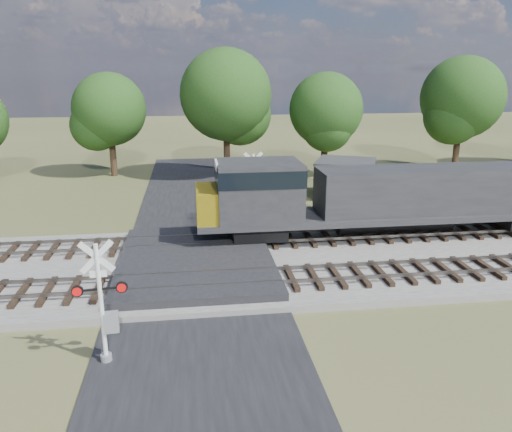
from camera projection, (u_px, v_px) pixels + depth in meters
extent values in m
plane|color=#3F4525|center=(197.00, 273.00, 22.80)|extent=(160.00, 160.00, 0.00)
cube|color=gray|center=(401.00, 256.00, 24.51)|extent=(140.00, 10.00, 0.30)
cube|color=black|center=(197.00, 272.00, 22.79)|extent=(7.00, 60.00, 0.08)
cube|color=#262628|center=(196.00, 262.00, 23.19)|extent=(7.00, 9.00, 0.62)
cube|color=black|center=(245.00, 280.00, 21.04)|extent=(44.00, 2.60, 0.18)
cube|color=#615A53|center=(432.00, 273.00, 21.34)|extent=(140.00, 0.08, 0.15)
cube|color=#615A53|center=(418.00, 261.00, 22.70)|extent=(140.00, 0.08, 0.15)
cube|color=black|center=(234.00, 241.00, 25.80)|extent=(44.00, 2.60, 0.18)
cube|color=#615A53|center=(387.00, 236.00, 26.09)|extent=(140.00, 0.08, 0.15)
cube|color=#615A53|center=(378.00, 228.00, 27.45)|extent=(140.00, 0.08, 0.15)
cylinder|color=silver|center=(101.00, 306.00, 15.29)|extent=(0.14, 0.14, 4.00)
cylinder|color=#94979A|center=(106.00, 358.00, 15.81)|extent=(0.36, 0.36, 0.30)
cube|color=silver|center=(97.00, 257.00, 14.83)|extent=(1.05, 0.14, 1.05)
cube|color=silver|center=(97.00, 257.00, 14.83)|extent=(1.05, 0.14, 1.05)
cube|color=silver|center=(98.00, 274.00, 14.99)|extent=(0.50, 0.08, 0.22)
cube|color=black|center=(100.00, 289.00, 15.13)|extent=(1.60, 0.21, 0.06)
cylinder|color=red|center=(77.00, 291.00, 14.99)|extent=(0.37, 0.13, 0.36)
cylinder|color=red|center=(122.00, 287.00, 15.27)|extent=(0.37, 0.13, 0.36)
cube|color=#94979A|center=(111.00, 322.00, 15.51)|extent=(0.48, 0.34, 0.65)
cylinder|color=silver|center=(253.00, 192.00, 28.71)|extent=(0.15, 0.15, 4.35)
cylinder|color=#94979A|center=(253.00, 225.00, 29.28)|extent=(0.39, 0.39, 0.33)
cube|color=silver|center=(253.00, 162.00, 28.22)|extent=(1.14, 0.14, 1.14)
cube|color=silver|center=(253.00, 162.00, 28.22)|extent=(1.14, 0.14, 1.14)
cube|color=silver|center=(253.00, 172.00, 28.39)|extent=(0.55, 0.08, 0.24)
cube|color=black|center=(253.00, 181.00, 28.54)|extent=(1.74, 0.21, 0.07)
cylinder|color=red|center=(265.00, 181.00, 28.69)|extent=(0.40, 0.14, 0.39)
cylinder|color=red|center=(241.00, 182.00, 28.40)|extent=(0.40, 0.14, 0.39)
cube|color=#94979A|center=(249.00, 203.00, 28.84)|extent=(0.52, 0.37, 0.71)
cube|color=#4F3422|center=(345.00, 180.00, 35.80)|extent=(4.81, 4.81, 2.55)
cube|color=#2F2F32|center=(346.00, 161.00, 35.42)|extent=(5.29, 5.29, 0.18)
cylinder|color=black|center=(113.00, 151.00, 42.93)|extent=(0.56, 0.56, 4.38)
sphere|color=#1A3E13|center=(109.00, 109.00, 41.94)|extent=(6.13, 6.13, 6.13)
cylinder|color=black|center=(227.00, 147.00, 41.76)|extent=(0.56, 0.56, 5.34)
sphere|color=#1A3E13|center=(226.00, 95.00, 40.55)|extent=(7.47, 7.47, 7.47)
cylinder|color=black|center=(324.00, 151.00, 42.62)|extent=(0.56, 0.56, 4.39)
sphere|color=#1A3E13|center=(326.00, 109.00, 41.63)|extent=(6.14, 6.14, 6.14)
cylinder|color=black|center=(457.00, 144.00, 44.29)|extent=(0.56, 0.56, 5.06)
sphere|color=#1A3E13|center=(462.00, 97.00, 43.14)|extent=(7.08, 7.08, 7.08)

